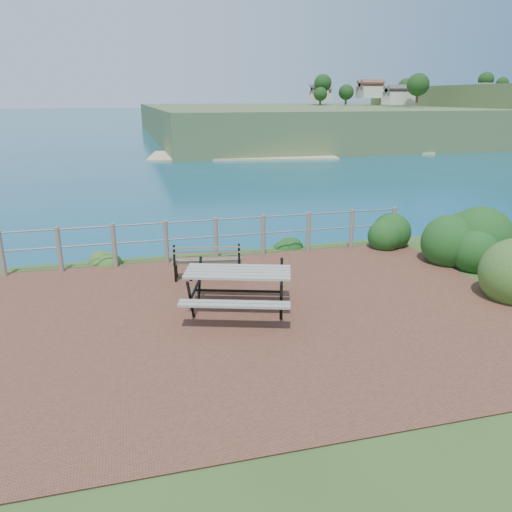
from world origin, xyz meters
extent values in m
cube|color=brown|center=(0.00, 0.00, 0.00)|extent=(10.00, 7.00, 0.12)
plane|color=#126670|center=(0.00, 200.00, 0.00)|extent=(1200.00, 1200.00, 0.00)
cylinder|color=#6B5B4C|center=(-4.60, 3.35, 0.52)|extent=(0.10, 0.10, 1.00)
cylinder|color=#6B5B4C|center=(-3.45, 3.35, 0.52)|extent=(0.10, 0.10, 1.00)
cylinder|color=#6B5B4C|center=(-2.30, 3.35, 0.52)|extent=(0.10, 0.10, 1.00)
cylinder|color=#6B5B4C|center=(-1.15, 3.35, 0.52)|extent=(0.10, 0.10, 1.00)
cylinder|color=#6B5B4C|center=(0.00, 3.35, 0.52)|extent=(0.10, 0.10, 1.00)
cylinder|color=#6B5B4C|center=(1.15, 3.35, 0.52)|extent=(0.10, 0.10, 1.00)
cylinder|color=#6B5B4C|center=(2.30, 3.35, 0.52)|extent=(0.10, 0.10, 1.00)
cylinder|color=#6B5B4C|center=(3.45, 3.35, 0.52)|extent=(0.10, 0.10, 1.00)
cylinder|color=#6B5B4C|center=(4.60, 3.35, 0.52)|extent=(0.10, 0.10, 1.00)
cylinder|color=slate|center=(0.00, 3.35, 0.97)|extent=(9.40, 0.04, 0.04)
cylinder|color=slate|center=(0.00, 3.35, 0.57)|extent=(9.40, 0.04, 0.04)
cube|color=#405229|center=(140.00, 210.00, -6.00)|extent=(260.00, 180.00, 12.00)
cube|color=gray|center=(-0.17, 0.25, 0.77)|extent=(1.97, 1.27, 0.04)
cube|color=gray|center=(-0.17, 0.25, 0.47)|extent=(1.82, 0.81, 0.04)
cube|color=gray|center=(-0.17, 0.25, 0.47)|extent=(1.82, 0.81, 0.04)
cylinder|color=black|center=(-0.17, 0.25, 0.42)|extent=(1.51, 0.52, 0.04)
cube|color=brown|center=(-0.42, 2.07, 0.41)|extent=(1.46, 0.60, 0.03)
cube|color=brown|center=(-0.42, 2.07, 0.66)|extent=(1.42, 0.36, 0.32)
cube|color=black|center=(-0.42, 2.07, 0.22)|extent=(0.05, 0.06, 0.39)
cube|color=black|center=(-0.42, 2.07, 0.22)|extent=(0.05, 0.06, 0.39)
cube|color=black|center=(-0.42, 2.07, 0.22)|extent=(0.05, 0.06, 0.39)
cube|color=black|center=(-0.42, 2.07, 0.22)|extent=(0.05, 0.06, 0.39)
ellipsoid|color=#123C15|center=(5.54, 1.55, 0.00)|extent=(1.52, 1.52, 2.15)
ellipsoid|color=#123C15|center=(4.64, 3.55, 0.00)|extent=(1.13, 1.13, 1.62)
ellipsoid|color=#2B5520|center=(-2.58, 3.88, 0.00)|extent=(0.68, 0.68, 0.38)
ellipsoid|color=#123C15|center=(2.00, 3.97, 0.00)|extent=(0.70, 0.70, 0.42)
camera|label=1|loc=(-1.95, -7.75, 3.68)|focal=35.00mm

